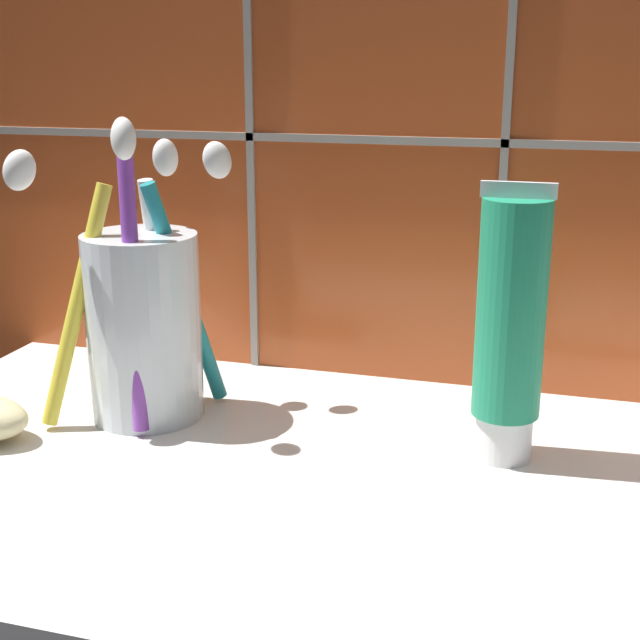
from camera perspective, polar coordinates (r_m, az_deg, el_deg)
sink_counter at (r=46.08cm, az=6.79°, el=-11.71°), size 65.24×31.00×2.00cm
tile_wall_backsplash at (r=56.25cm, az=10.47°, el=16.87°), size 75.24×1.72×46.58cm
toothbrush_cup at (r=52.95cm, az=-11.25°, el=0.08°), size 10.73×9.80×17.84cm
toothpaste_tube at (r=46.94cm, az=12.07°, el=-0.40°), size 3.75×3.57×14.78cm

